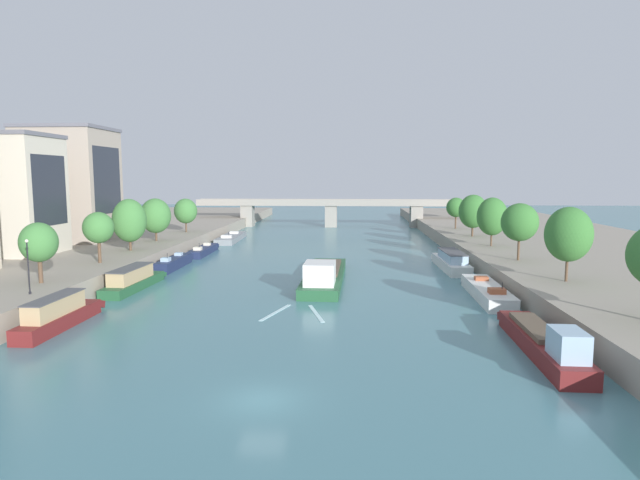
% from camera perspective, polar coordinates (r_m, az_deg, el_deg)
% --- Properties ---
extents(ground_plane, '(400.00, 400.00, 0.00)m').
position_cam_1_polar(ground_plane, '(29.88, -6.30, -16.83)').
color(ground_plane, teal).
extents(quay_left, '(36.00, 170.00, 2.20)m').
position_cam_1_polar(quay_left, '(93.19, -24.17, -0.46)').
color(quay_left, gray).
rests_on(quay_left, ground).
extents(quay_right, '(36.00, 170.00, 2.20)m').
position_cam_1_polar(quay_right, '(89.24, 25.41, -0.82)').
color(quay_right, gray).
rests_on(quay_right, ground).
extents(barge_midriver, '(4.65, 21.34, 3.33)m').
position_cam_1_polar(barge_midriver, '(59.81, 0.44, -3.77)').
color(barge_midriver, '#235633').
rests_on(barge_midriver, ground).
extents(wake_behind_barge, '(5.60, 5.95, 0.03)m').
position_cam_1_polar(wake_behind_barge, '(47.14, -2.63, -7.86)').
color(wake_behind_barge, silver).
rests_on(wake_behind_barge, ground).
extents(moored_boat_left_near, '(2.07, 10.95, 2.66)m').
position_cam_1_polar(moored_boat_left_near, '(47.18, -26.36, -7.20)').
color(moored_boat_left_near, maroon).
rests_on(moored_boat_left_near, ground).
extents(moored_boat_left_far, '(2.80, 12.16, 2.47)m').
position_cam_1_polar(moored_boat_left_far, '(60.05, -19.52, -4.06)').
color(moored_boat_left_far, '#235633').
rests_on(moored_boat_left_far, ground).
extents(moored_boat_left_end, '(1.91, 11.03, 2.45)m').
position_cam_1_polar(moored_boat_left_end, '(72.43, -15.48, -2.35)').
color(moored_boat_left_end, '#1E284C').
rests_on(moored_boat_left_end, ground).
extents(moored_boat_left_lone, '(2.24, 12.03, 2.16)m').
position_cam_1_polar(moored_boat_left_lone, '(84.36, -12.44, -1.09)').
color(moored_boat_left_lone, '#1E284C').
rests_on(moored_boat_left_lone, ground).
extents(moored_boat_left_midway, '(3.74, 15.77, 2.12)m').
position_cam_1_polar(moored_boat_left_midway, '(100.92, -9.56, 0.24)').
color(moored_boat_left_midway, gray).
rests_on(moored_boat_left_midway, ground).
extents(moored_boat_right_midway, '(2.74, 14.54, 2.95)m').
position_cam_1_polar(moored_boat_right_midway, '(39.30, 22.98, -10.06)').
color(moored_boat_right_midway, maroon).
rests_on(moored_boat_right_midway, ground).
extents(moored_boat_right_upstream, '(2.97, 13.59, 2.37)m').
position_cam_1_polar(moored_boat_right_upstream, '(55.30, 17.55, -5.29)').
color(moored_boat_right_upstream, silver).
rests_on(moored_boat_right_upstream, ground).
extents(moored_boat_right_lone, '(3.09, 13.40, 2.46)m').
position_cam_1_polar(moored_boat_right_lone, '(70.80, 13.97, -2.25)').
color(moored_boat_right_lone, silver).
rests_on(moored_boat_right_lone, ground).
extents(tree_left_far, '(3.37, 3.37, 5.62)m').
position_cam_1_polar(tree_left_far, '(54.91, -28.08, -0.24)').
color(tree_left_far, brown).
rests_on(tree_left_far, quay_left).
extents(tree_left_nearest, '(3.42, 3.42, 5.81)m').
position_cam_1_polar(tree_left_nearest, '(65.03, -22.80, 1.22)').
color(tree_left_nearest, brown).
rests_on(tree_left_nearest, quay_left).
extents(tree_left_past_mid, '(4.43, 4.43, 6.86)m').
position_cam_1_polar(tree_left_past_mid, '(74.50, -19.88, 1.99)').
color(tree_left_past_mid, brown).
rests_on(tree_left_past_mid, quay_left).
extents(tree_left_by_lamp, '(4.59, 4.59, 6.50)m').
position_cam_1_polar(tree_left_by_lamp, '(84.38, -17.33, 2.51)').
color(tree_left_by_lamp, brown).
rests_on(tree_left_by_lamp, quay_left).
extents(tree_left_end_of_row, '(4.02, 4.02, 5.93)m').
position_cam_1_polar(tree_left_end_of_row, '(96.64, -14.30, 3.05)').
color(tree_left_end_of_row, brown).
rests_on(tree_left_end_of_row, quay_left).
extents(tree_right_past_mid, '(4.26, 4.26, 7.01)m').
position_cam_1_polar(tree_right_past_mid, '(54.28, 25.24, 0.55)').
color(tree_right_past_mid, brown).
rests_on(tree_right_past_mid, quay_right).
extents(tree_right_nearest, '(4.24, 4.24, 6.72)m').
position_cam_1_polar(tree_right_nearest, '(65.91, 20.74, 1.80)').
color(tree_right_nearest, brown).
rests_on(tree_right_nearest, quay_right).
extents(tree_right_third, '(4.23, 4.23, 6.88)m').
position_cam_1_polar(tree_right_third, '(78.31, 18.08, 2.43)').
color(tree_right_third, brown).
rests_on(tree_right_third, quay_right).
extents(tree_right_midway, '(4.64, 4.64, 6.86)m').
position_cam_1_polar(tree_right_midway, '(90.43, 16.18, 2.98)').
color(tree_right_midway, brown).
rests_on(tree_right_midway, quay_right).
extents(tree_right_end_of_row, '(3.64, 3.64, 5.86)m').
position_cam_1_polar(tree_right_end_of_row, '(103.04, 14.47, 3.42)').
color(tree_right_end_of_row, brown).
rests_on(tree_right_end_of_row, quay_right).
extents(lamppost_left_bank, '(0.28, 0.28, 4.62)m').
position_cam_1_polar(lamppost_left_bank, '(50.22, -28.97, -2.30)').
color(lamppost_left_bank, black).
rests_on(lamppost_left_bank, quay_left).
extents(building_left_tall, '(10.79, 9.44, 15.17)m').
position_cam_1_polar(building_left_tall, '(77.39, -30.45, 4.29)').
color(building_left_tall, beige).
rests_on(building_left_tall, quay_left).
extents(building_left_far_end, '(12.31, 11.12, 17.26)m').
position_cam_1_polar(building_left_far_end, '(89.64, -25.40, 5.47)').
color(building_left_far_end, '#A89989').
rests_on(building_left_far_end, quay_left).
extents(bridge_far, '(64.56, 4.40, 6.61)m').
position_cam_1_polar(bridge_far, '(126.86, 1.20, 3.35)').
color(bridge_far, gray).
rests_on(bridge_far, ground).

